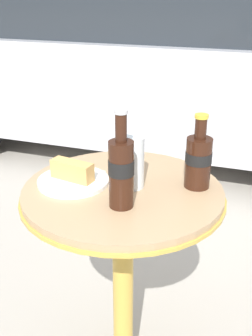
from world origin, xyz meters
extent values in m
cylinder|color=gold|center=(0.00, 0.00, 0.39)|extent=(0.06, 0.06, 0.73)
cylinder|color=gold|center=(0.00, 0.00, 0.75)|extent=(0.58, 0.58, 0.01)
cylinder|color=tan|center=(0.00, 0.00, 0.76)|extent=(0.57, 0.57, 0.02)
cylinder|color=#33190F|center=(0.19, 0.08, 0.84)|extent=(0.07, 0.07, 0.14)
cylinder|color=black|center=(0.19, 0.08, 0.86)|extent=(0.07, 0.07, 0.03)
cylinder|color=#33190F|center=(0.19, 0.08, 0.94)|extent=(0.03, 0.03, 0.06)
cylinder|color=gold|center=(0.19, 0.08, 0.98)|extent=(0.04, 0.04, 0.01)
cylinder|color=#33190F|center=(0.03, -0.10, 0.86)|extent=(0.06, 0.06, 0.18)
cylinder|color=black|center=(0.03, -0.10, 0.88)|extent=(0.07, 0.07, 0.04)
cylinder|color=#33190F|center=(0.03, -0.10, 0.98)|extent=(0.03, 0.03, 0.07)
cylinder|color=silver|center=(0.03, -0.10, 1.02)|extent=(0.03, 0.03, 0.01)
cylinder|color=#C68923|center=(0.02, 0.02, 0.83)|extent=(0.06, 0.06, 0.12)
cylinder|color=silver|center=(0.02, 0.02, 0.85)|extent=(0.06, 0.06, 0.15)
cylinder|color=white|center=(-0.15, -0.02, 0.78)|extent=(0.21, 0.21, 0.01)
cube|color=white|center=(-0.15, -0.02, 0.78)|extent=(0.16, 0.16, 0.00)
cube|color=tan|center=(-0.15, -0.02, 0.81)|extent=(0.13, 0.06, 0.05)
cube|color=#B7B7BC|center=(-0.56, 2.43, 0.56)|extent=(4.40, 1.73, 0.73)
cylinder|color=black|center=(-1.93, 3.19, 0.36)|extent=(0.71, 0.21, 0.71)
camera|label=1|loc=(0.36, -1.00, 1.30)|focal=45.00mm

